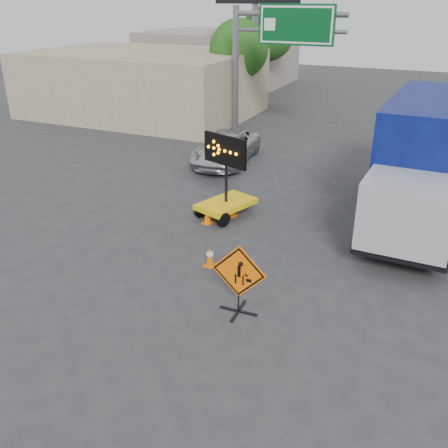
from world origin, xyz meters
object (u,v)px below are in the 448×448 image
Objects in this scene: construction_sign at (239,278)px; pickup_truck at (226,148)px; arrow_board at (226,199)px; box_truck at (424,169)px.

pickup_truck is at bearing 113.21° from construction_sign.
arrow_board is (-2.75, 5.36, -0.32)m from construction_sign.
pickup_truck is 9.60m from box_truck.
box_truck is at bearing 40.87° from arrow_board.
construction_sign is 6.04m from arrow_board.
arrow_board is at bearing -72.69° from pickup_truck.
construction_sign is 0.37× the size of pickup_truck.
box_truck is at bearing 63.45° from construction_sign.
construction_sign is 0.21× the size of box_truck.
construction_sign reaches higher than pickup_truck.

